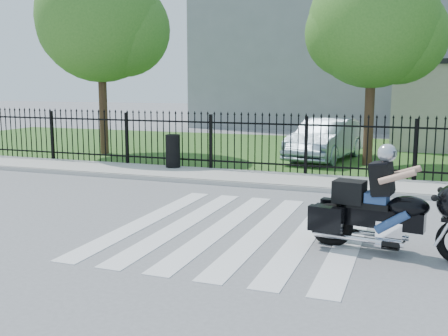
% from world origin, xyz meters
% --- Properties ---
extents(ground, '(120.00, 120.00, 0.00)m').
position_xyz_m(ground, '(0.00, 0.00, 0.00)').
color(ground, slate).
rests_on(ground, ground).
extents(crosswalk, '(5.00, 5.50, 0.01)m').
position_xyz_m(crosswalk, '(0.00, 0.00, 0.01)').
color(crosswalk, silver).
rests_on(crosswalk, ground).
extents(sidewalk, '(40.00, 2.00, 0.12)m').
position_xyz_m(sidewalk, '(0.00, 5.00, 0.06)').
color(sidewalk, '#ADAAA3').
rests_on(sidewalk, ground).
extents(curb, '(40.00, 0.12, 0.12)m').
position_xyz_m(curb, '(0.00, 4.00, 0.06)').
color(curb, '#ADAAA3').
rests_on(curb, ground).
extents(grass_strip, '(40.00, 12.00, 0.02)m').
position_xyz_m(grass_strip, '(0.00, 12.00, 0.01)').
color(grass_strip, '#2C5B1F').
rests_on(grass_strip, ground).
extents(iron_fence, '(26.00, 0.04, 1.80)m').
position_xyz_m(iron_fence, '(0.00, 6.00, 0.90)').
color(iron_fence, black).
rests_on(iron_fence, ground).
extents(tree_left, '(4.80, 4.80, 7.58)m').
position_xyz_m(tree_left, '(-8.50, 8.50, 5.17)').
color(tree_left, '#382316').
rests_on(tree_left, ground).
extents(tree_mid, '(4.20, 4.20, 6.78)m').
position_xyz_m(tree_mid, '(1.50, 9.00, 4.67)').
color(tree_mid, '#382316').
rests_on(tree_mid, ground).
extents(building_tall, '(15.00, 10.00, 12.00)m').
position_xyz_m(building_tall, '(-3.00, 26.00, 6.00)').
color(building_tall, gray).
rests_on(building_tall, ground).
extents(motorcycle_rider, '(2.75, 1.17, 1.83)m').
position_xyz_m(motorcycle_rider, '(2.64, -0.49, 0.75)').
color(motorcycle_rider, black).
rests_on(motorcycle_rider, ground).
extents(parked_car, '(2.33, 4.71, 1.48)m').
position_xyz_m(parked_car, '(-0.03, 9.70, 0.76)').
color(parked_car, '#8B9FAF').
rests_on(parked_car, grass_strip).
extents(litter_bin, '(0.59, 0.59, 1.03)m').
position_xyz_m(litter_bin, '(-4.17, 5.70, 0.64)').
color(litter_bin, black).
rests_on(litter_bin, sidewalk).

